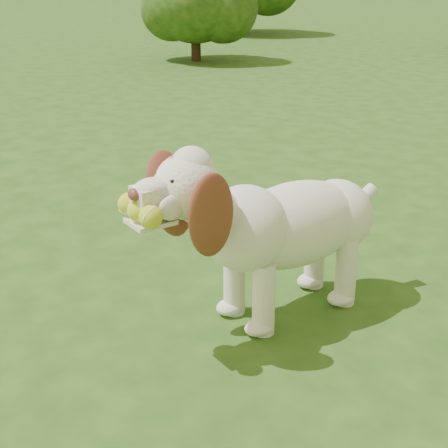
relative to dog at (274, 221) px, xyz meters
The scene contains 3 objects.
ground 0.68m from the dog, 54.63° to the right, with size 80.00×80.00×0.00m, color #224714.
dog is the anchor object (origin of this frame).
shrub_a 7.47m from the dog, 126.72° to the left, with size 1.33×1.33×1.38m.
Camera 1 is at (0.92, -1.92, 1.47)m, focal length 55.00 mm.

